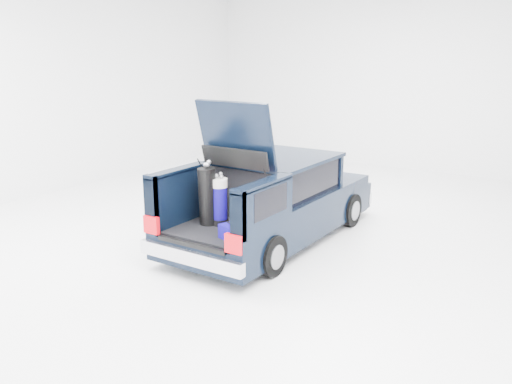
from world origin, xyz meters
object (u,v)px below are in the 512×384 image
Objects in this scene: black_golf_bag at (208,196)px; blue_golf_bag at (220,201)px; red_suitcase at (245,212)px; car at (275,201)px; blue_duffel at (235,233)px.

black_golf_bag is 0.20m from blue_golf_bag.
blue_golf_bag is at bearing -165.65° from red_suitcase.
car is at bearing 86.22° from black_golf_bag.
car reaches higher than blue_duffel.
red_suitcase is at bearing 15.55° from blue_golf_bag.
blue_duffel is at bearing -17.58° from black_golf_bag.
car is 9.34× the size of blue_duffel.
car is 1.46m from red_suitcase.
blue_golf_bag is at bearing 35.21° from black_golf_bag.
black_golf_bag is 1.20× the size of blue_golf_bag.
car is 5.68× the size of blue_golf_bag.
black_golf_bag reaches higher than red_suitcase.
car is at bearing 100.63° from blue_golf_bag.
car is 1.44m from blue_golf_bag.
red_suitcase is (0.34, -1.41, 0.20)m from car.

